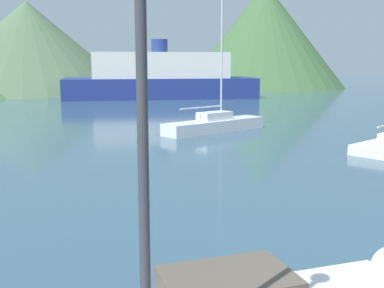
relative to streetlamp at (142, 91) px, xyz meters
The scene contains 5 objects.
streetlamp is the anchor object (origin of this frame).
sailboat_inner 26.70m from the streetlamp, 71.10° to the left, with size 7.64×4.83×8.62m.
ferry_distant 55.93m from the streetlamp, 79.06° to the left, with size 24.16×9.89×7.22m.
hill_central 72.65m from the streetlamp, 94.80° to the left, with size 31.38×31.38×13.34m.
hill_east 81.01m from the streetlamp, 66.24° to the left, with size 27.81×27.81×17.64m.
Camera 1 is at (-5.80, -4.96, 4.60)m, focal length 45.00 mm.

